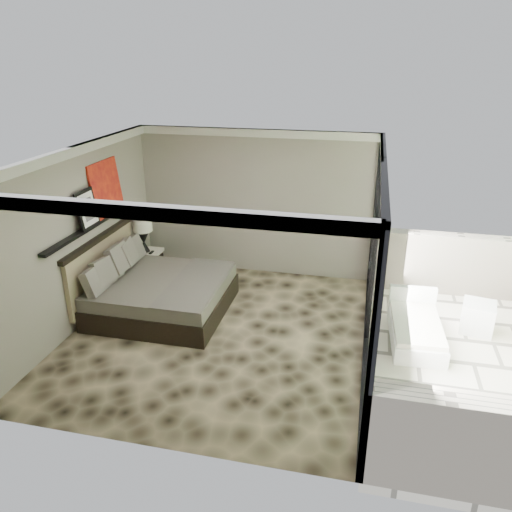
% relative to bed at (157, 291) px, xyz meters
% --- Properties ---
extents(floor, '(5.00, 5.00, 0.00)m').
position_rel_bed_xyz_m(floor, '(1.24, -0.49, -0.35)').
color(floor, black).
rests_on(floor, ground).
extents(ceiling, '(4.50, 5.00, 0.02)m').
position_rel_bed_xyz_m(ceiling, '(1.24, -0.49, 2.44)').
color(ceiling, silver).
rests_on(ceiling, back_wall).
extents(back_wall, '(4.50, 0.02, 2.80)m').
position_rel_bed_xyz_m(back_wall, '(1.24, 2.00, 1.05)').
color(back_wall, gray).
rests_on(back_wall, floor).
extents(left_wall, '(0.02, 5.00, 2.80)m').
position_rel_bed_xyz_m(left_wall, '(-1.00, -0.49, 1.05)').
color(left_wall, gray).
rests_on(left_wall, floor).
extents(glass_wall, '(0.08, 5.00, 2.80)m').
position_rel_bed_xyz_m(glass_wall, '(3.49, -0.49, 1.05)').
color(glass_wall, white).
rests_on(glass_wall, floor).
extents(terrace_slab, '(3.00, 5.00, 0.12)m').
position_rel_bed_xyz_m(terrace_slab, '(4.99, -0.49, -0.41)').
color(terrace_slab, '#BCB5A0').
rests_on(terrace_slab, ground).
extents(picture_ledge, '(0.12, 2.20, 0.05)m').
position_rel_bed_xyz_m(picture_ledge, '(-0.94, -0.39, 1.15)').
color(picture_ledge, black).
rests_on(picture_ledge, left_wall).
extents(bed, '(2.16, 2.09, 1.20)m').
position_rel_bed_xyz_m(bed, '(0.00, 0.00, 0.00)').
color(bed, black).
rests_on(bed, floor).
extents(nightstand, '(0.53, 0.53, 0.47)m').
position_rel_bed_xyz_m(nightstand, '(-0.72, 1.30, -0.12)').
color(nightstand, black).
rests_on(nightstand, floor).
extents(table_lamp, '(0.36, 0.36, 0.67)m').
position_rel_bed_xyz_m(table_lamp, '(-0.78, 1.26, 0.59)').
color(table_lamp, black).
rests_on(table_lamp, nightstand).
extents(abstract_canvas, '(0.13, 0.90, 0.90)m').
position_rel_bed_xyz_m(abstract_canvas, '(-0.96, 0.41, 1.62)').
color(abstract_canvas, '#A5500E').
rests_on(abstract_canvas, picture_ledge).
extents(framed_print, '(0.11, 0.50, 0.60)m').
position_rel_bed_xyz_m(framed_print, '(-0.90, -0.31, 1.47)').
color(framed_print, black).
rests_on(framed_print, picture_ledge).
extents(ottoman, '(0.56, 0.56, 0.48)m').
position_rel_bed_xyz_m(ottoman, '(5.16, 0.50, -0.11)').
color(ottoman, silver).
rests_on(ottoman, terrace_slab).
extents(lounger, '(0.80, 1.51, 0.58)m').
position_rel_bed_xyz_m(lounger, '(4.21, 0.03, -0.17)').
color(lounger, white).
rests_on(lounger, terrace_slab).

